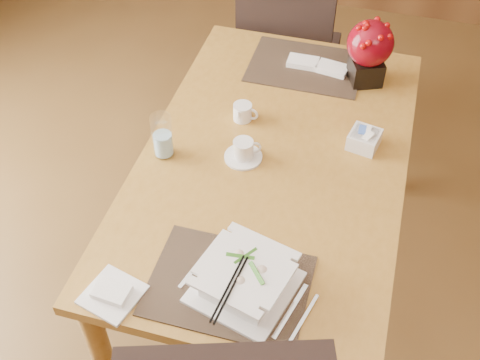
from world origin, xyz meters
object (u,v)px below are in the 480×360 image
(water_glass, at_px, (162,136))
(coffee_cup, at_px, (243,151))
(soup_setting, at_px, (245,279))
(berry_decor, at_px, (369,49))
(far_chair, at_px, (287,49))
(bread_plate, at_px, (113,295))
(creamer_jug, at_px, (243,112))
(sugar_caddy, at_px, (364,140))
(dining_table, at_px, (273,177))

(water_glass, bearing_deg, coffee_cup, 11.52)
(soup_setting, height_order, coffee_cup, soup_setting)
(coffee_cup, bearing_deg, berry_decor, 58.33)
(far_chair, bearing_deg, soup_setting, 96.42)
(berry_decor, height_order, bread_plate, berry_decor)
(creamer_jug, relative_size, far_chair, 0.09)
(creamer_jug, bearing_deg, sugar_caddy, 4.81)
(sugar_caddy, bearing_deg, soup_setting, -109.35)
(bread_plate, xyz_separation_m, far_chair, (0.15, 1.62, -0.20))
(coffee_cup, bearing_deg, soup_setting, -74.08)
(coffee_cup, height_order, bread_plate, coffee_cup)
(bread_plate, bearing_deg, coffee_cup, 72.32)
(coffee_cup, height_order, water_glass, water_glass)
(soup_setting, distance_m, sugar_caddy, 0.73)
(berry_decor, xyz_separation_m, far_chair, (-0.40, 0.43, -0.35))
(far_chair, bearing_deg, sugar_caddy, 117.45)
(berry_decor, relative_size, far_chair, 0.27)
(creamer_jug, distance_m, bread_plate, 0.85)
(coffee_cup, relative_size, sugar_caddy, 1.31)
(dining_table, xyz_separation_m, creamer_jug, (-0.16, 0.17, 0.13))
(sugar_caddy, bearing_deg, bread_plate, -126.22)
(dining_table, bearing_deg, soup_setting, -85.17)
(dining_table, relative_size, bread_plate, 10.03)
(water_glass, bearing_deg, dining_table, 13.32)
(dining_table, xyz_separation_m, sugar_caddy, (0.29, 0.14, 0.13))
(dining_table, height_order, berry_decor, berry_decor)
(dining_table, bearing_deg, far_chair, 99.23)
(dining_table, relative_size, far_chair, 1.53)
(coffee_cup, distance_m, creamer_jug, 0.21)
(soup_setting, bearing_deg, coffee_cup, 120.83)
(sugar_caddy, xyz_separation_m, far_chair, (-0.44, 0.81, -0.23))
(soup_setting, bearing_deg, creamer_jug, 120.91)
(sugar_caddy, bearing_deg, water_glass, -160.97)
(creamer_jug, height_order, bread_plate, creamer_jug)
(sugar_caddy, distance_m, bread_plate, 1.00)
(sugar_caddy, bearing_deg, creamer_jug, 176.47)
(bread_plate, bearing_deg, soup_setting, 18.81)
(sugar_caddy, relative_size, far_chair, 0.10)
(water_glass, bearing_deg, soup_setting, -48.02)
(far_chair, bearing_deg, water_glass, 77.07)
(dining_table, distance_m, water_glass, 0.42)
(berry_decor, bearing_deg, creamer_jug, -138.49)
(coffee_cup, relative_size, water_glass, 0.80)
(coffee_cup, distance_m, bread_plate, 0.67)
(sugar_caddy, relative_size, bread_plate, 0.67)
(berry_decor, bearing_deg, dining_table, -114.79)
(soup_setting, xyz_separation_m, far_chair, (-0.20, 1.50, -0.25))
(dining_table, bearing_deg, creamer_jug, 133.60)
(water_glass, relative_size, sugar_caddy, 1.64)
(soup_setting, bearing_deg, berry_decor, 94.64)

